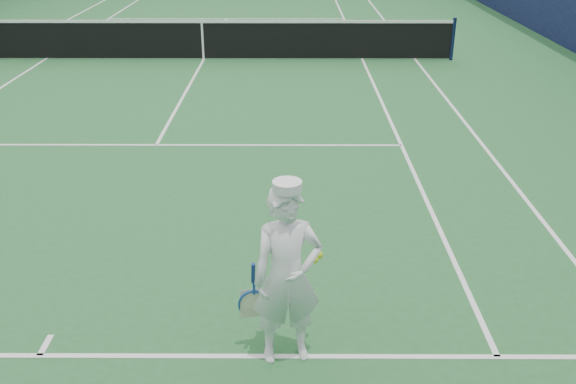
% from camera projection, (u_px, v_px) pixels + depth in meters
% --- Properties ---
extents(ground, '(80.00, 80.00, 0.00)m').
position_uv_depth(ground, '(204.00, 60.00, 16.59)').
color(ground, '#25632F').
rests_on(ground, ground).
extents(court_markings, '(11.03, 23.83, 0.01)m').
position_uv_depth(court_markings, '(204.00, 60.00, 16.59)').
color(court_markings, white).
rests_on(court_markings, ground).
extents(tennis_net, '(12.88, 0.09, 1.07)m').
position_uv_depth(tennis_net, '(203.00, 38.00, 16.36)').
color(tennis_net, '#141E4C').
rests_on(tennis_net, ground).
extents(tennis_player, '(0.80, 0.51, 1.71)m').
position_uv_depth(tennis_player, '(287.00, 276.00, 5.43)').
color(tennis_player, white).
rests_on(tennis_player, ground).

